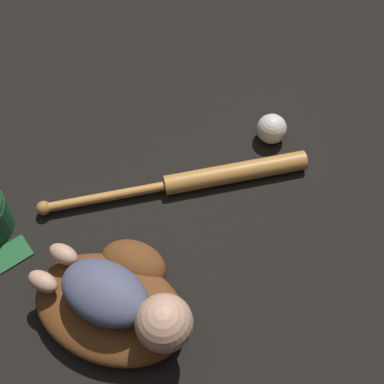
{
  "coord_description": "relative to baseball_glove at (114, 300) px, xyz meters",
  "views": [
    {
      "loc": [
        0.33,
        -0.16,
        1.01
      ],
      "look_at": [
        -0.1,
        0.26,
        0.06
      ],
      "focal_mm": 50.0,
      "sensor_mm": 36.0,
      "label": 1
    }
  ],
  "objects": [
    {
      "name": "baseball",
      "position": [
        -0.07,
        0.53,
        -0.0
      ],
      "size": [
        0.07,
        0.07,
        0.07
      ],
      "color": "silver",
      "rests_on": "ground"
    },
    {
      "name": "ground_plane",
      "position": [
        0.04,
        0.0,
        -0.04
      ],
      "size": [
        6.0,
        6.0,
        0.0
      ],
      "primitive_type": "plane",
      "color": "black"
    },
    {
      "name": "baby_figure",
      "position": [
        0.05,
        -0.0,
        0.08
      ],
      "size": [
        0.33,
        0.18,
        0.1
      ],
      "color": "#4C516B",
      "rests_on": "baseball_glove"
    },
    {
      "name": "baseball_bat",
      "position": [
        -0.08,
        0.34,
        -0.01
      ],
      "size": [
        0.34,
        0.53,
        0.04
      ],
      "color": "#C6843D",
      "rests_on": "ground"
    },
    {
      "name": "baseball_glove",
      "position": [
        0.0,
        0.0,
        0.0
      ],
      "size": [
        0.36,
        0.32,
        0.07
      ],
      "color": "brown",
      "rests_on": "ground"
    }
  ]
}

